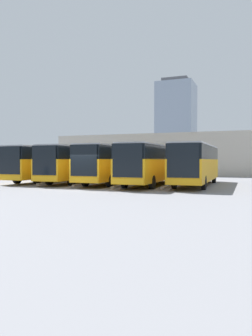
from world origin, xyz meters
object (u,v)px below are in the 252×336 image
(bus_0, at_px, (196,163))
(bus_4, at_px, (51,162))
(bus_2, at_px, (115,163))
(bus_3, at_px, (81,163))
(bus_1, at_px, (152,163))

(bus_0, bearing_deg, bus_4, -1.11)
(bus_2, bearing_deg, bus_0, -177.62)
(bus_3, distance_m, bus_4, 3.58)
(bus_3, bearing_deg, bus_0, -179.90)
(bus_0, height_order, bus_4, same)
(bus_1, relative_size, bus_4, 1.00)
(bus_1, height_order, bus_2, same)
(bus_1, bearing_deg, bus_0, -167.18)
(bus_1, relative_size, bus_3, 1.00)
(bus_3, bearing_deg, bus_2, 175.55)
(bus_0, distance_m, bus_1, 3.68)
(bus_1, relative_size, bus_2, 1.00)
(bus_1, bearing_deg, bus_4, -5.83)
(bus_2, distance_m, bus_3, 3.58)
(bus_2, xyz_separation_m, bus_3, (3.57, -0.21, 0.00))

